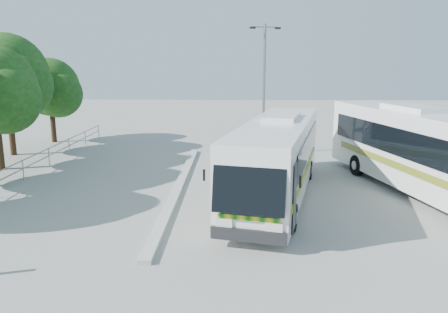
{
  "coord_description": "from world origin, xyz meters",
  "views": [
    {
      "loc": [
        0.21,
        -17.24,
        5.56
      ],
      "look_at": [
        -0.23,
        1.17,
        1.6
      ],
      "focal_mm": 35.0,
      "sensor_mm": 36.0,
      "label": 1
    }
  ],
  "objects_px": {
    "tree_far_d": "(7,76)",
    "lamppost": "(264,84)",
    "coach_adjacent": "(425,150)",
    "tree_far_e": "(51,87)",
    "coach_main": "(278,156)"
  },
  "relations": [
    {
      "from": "tree_far_d",
      "to": "lamppost",
      "type": "distance_m",
      "value": 15.34
    },
    {
      "from": "coach_adjacent",
      "to": "tree_far_d",
      "type": "bearing_deg",
      "value": 148.05
    },
    {
      "from": "tree_far_e",
      "to": "coach_adjacent",
      "type": "distance_m",
      "value": 24.33
    },
    {
      "from": "tree_far_d",
      "to": "coach_main",
      "type": "relative_size",
      "value": 0.62
    },
    {
      "from": "coach_main",
      "to": "lamppost",
      "type": "bearing_deg",
      "value": 104.03
    },
    {
      "from": "tree_far_e",
      "to": "lamppost",
      "type": "distance_m",
      "value": 15.12
    },
    {
      "from": "coach_main",
      "to": "lamppost",
      "type": "relative_size",
      "value": 1.51
    },
    {
      "from": "coach_main",
      "to": "coach_adjacent",
      "type": "bearing_deg",
      "value": 19.05
    },
    {
      "from": "tree_far_e",
      "to": "coach_main",
      "type": "height_order",
      "value": "tree_far_e"
    },
    {
      "from": "coach_main",
      "to": "coach_adjacent",
      "type": "distance_m",
      "value": 6.32
    },
    {
      "from": "tree_far_d",
      "to": "coach_adjacent",
      "type": "distance_m",
      "value": 23.14
    },
    {
      "from": "coach_main",
      "to": "coach_adjacent",
      "type": "xyz_separation_m",
      "value": [
        6.3,
        0.56,
        0.16
      ]
    },
    {
      "from": "coach_main",
      "to": "tree_far_d",
      "type": "bearing_deg",
      "value": 165.52
    },
    {
      "from": "coach_main",
      "to": "lamppost",
      "type": "height_order",
      "value": "lamppost"
    },
    {
      "from": "coach_main",
      "to": "lamppost",
      "type": "xyz_separation_m",
      "value": [
        -0.02,
        8.98,
        2.55
      ]
    }
  ]
}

